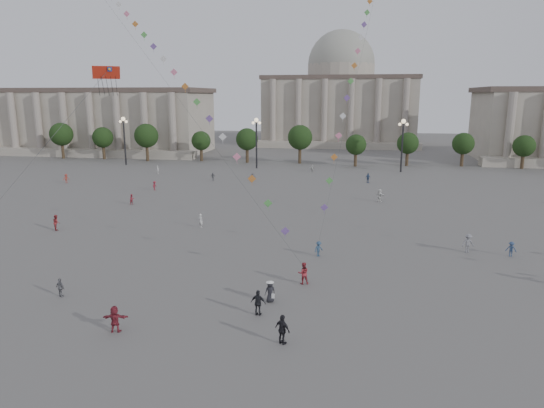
# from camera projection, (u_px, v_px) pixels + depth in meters

# --- Properties ---
(ground) EXTENTS (360.00, 360.00, 0.00)m
(ground) POSITION_uv_depth(u_px,v_px,m) (262.00, 317.00, 33.96)
(ground) COLOR #5E5C58
(ground) RESTS_ON ground
(hall_west) EXTENTS (84.00, 26.22, 17.20)m
(hall_west) POSITION_uv_depth(u_px,v_px,m) (64.00, 121.00, 135.09)
(hall_west) COLOR gray
(hall_west) RESTS_ON ground
(hall_central) EXTENTS (48.30, 34.30, 35.50)m
(hall_central) POSITION_uv_depth(u_px,v_px,m) (340.00, 99.00, 155.05)
(hall_central) COLOR gray
(hall_central) RESTS_ON ground
(tree_row) EXTENTS (137.12, 5.12, 8.00)m
(tree_row) POSITION_uv_depth(u_px,v_px,m) (330.00, 141.00, 107.75)
(tree_row) COLOR #332519
(tree_row) RESTS_ON ground
(lamp_post_far_west) EXTENTS (2.00, 0.90, 10.65)m
(lamp_post_far_west) POSITION_uv_depth(u_px,v_px,m) (124.00, 132.00, 107.27)
(lamp_post_far_west) COLOR #262628
(lamp_post_far_west) RESTS_ON ground
(lamp_post_mid_west) EXTENTS (2.00, 0.90, 10.65)m
(lamp_post_mid_west) POSITION_uv_depth(u_px,v_px,m) (256.00, 134.00, 102.18)
(lamp_post_mid_west) COLOR #262628
(lamp_post_mid_west) RESTS_ON ground
(lamp_post_mid_east) EXTENTS (2.00, 0.90, 10.65)m
(lamp_post_mid_east) POSITION_uv_depth(u_px,v_px,m) (403.00, 136.00, 97.09)
(lamp_post_mid_east) COLOR #262628
(lamp_post_mid_east) RESTS_ON ground
(person_crowd_0) EXTENTS (1.09, 0.92, 1.74)m
(person_crowd_0) POSITION_uv_depth(u_px,v_px,m) (368.00, 178.00, 86.20)
(person_crowd_0) COLOR #334973
(person_crowd_0) RESTS_ON ground
(person_crowd_2) EXTENTS (1.20, 1.17, 1.65)m
(person_crowd_2) POSITION_uv_depth(u_px,v_px,m) (66.00, 178.00, 85.92)
(person_crowd_2) COLOR #9A352A
(person_crowd_2) RESTS_ON ground
(person_crowd_4) EXTENTS (1.29, 1.29, 1.50)m
(person_crowd_4) POSITION_uv_depth(u_px,v_px,m) (312.00, 168.00, 98.77)
(person_crowd_4) COLOR beige
(person_crowd_4) RESTS_ON ground
(person_crowd_6) EXTENTS (1.38, 1.03, 1.90)m
(person_crowd_6) POSITION_uv_depth(u_px,v_px,m) (468.00, 243.00, 47.74)
(person_crowd_6) COLOR slate
(person_crowd_6) RESTS_ON ground
(person_crowd_7) EXTENTS (1.67, 1.58, 1.88)m
(person_crowd_7) POSITION_uv_depth(u_px,v_px,m) (380.00, 195.00, 70.84)
(person_crowd_7) COLOR white
(person_crowd_7) RESTS_ON ground
(person_crowd_10) EXTENTS (0.44, 0.62, 1.62)m
(person_crowd_10) POSITION_uv_depth(u_px,v_px,m) (158.00, 170.00, 96.37)
(person_crowd_10) COLOR beige
(person_crowd_10) RESTS_ON ground
(person_crowd_12) EXTENTS (1.43, 0.57, 1.51)m
(person_crowd_12) POSITION_uv_depth(u_px,v_px,m) (253.00, 177.00, 87.64)
(person_crowd_12) COLOR slate
(person_crowd_12) RESTS_ON ground
(person_crowd_13) EXTENTS (0.73, 0.64, 1.67)m
(person_crowd_13) POSITION_uv_depth(u_px,v_px,m) (201.00, 221.00, 56.83)
(person_crowd_13) COLOR silver
(person_crowd_13) RESTS_ON ground
(person_crowd_14) EXTENTS (1.09, 0.83, 1.49)m
(person_crowd_14) POSITION_uv_depth(u_px,v_px,m) (511.00, 249.00, 46.59)
(person_crowd_14) COLOR navy
(person_crowd_14) RESTS_ON ground
(person_crowd_16) EXTENTS (0.92, 0.51, 1.49)m
(person_crowd_16) POSITION_uv_depth(u_px,v_px,m) (213.00, 177.00, 88.28)
(person_crowd_16) COLOR #5B5C60
(person_crowd_16) RESTS_ON ground
(person_crowd_17) EXTENTS (0.66, 1.02, 1.49)m
(person_crowd_17) POSITION_uv_depth(u_px,v_px,m) (155.00, 186.00, 79.51)
(person_crowd_17) COLOR maroon
(person_crowd_17) RESTS_ON ground
(person_crowd_18) EXTENTS (1.07, 1.10, 1.79)m
(person_crowd_18) POSITION_uv_depth(u_px,v_px,m) (56.00, 222.00, 55.79)
(person_crowd_18) COLOR maroon
(person_crowd_18) RESTS_ON ground
(person_crowd_19) EXTENTS (0.84, 0.91, 1.51)m
(person_crowd_19) POSITION_uv_depth(u_px,v_px,m) (132.00, 199.00, 68.97)
(person_crowd_19) COLOR #9E2B38
(person_crowd_19) RESTS_ON ground
(tourist_1) EXTENTS (1.21, 1.01, 1.94)m
(tourist_1) POSITION_uv_depth(u_px,v_px,m) (283.00, 330.00, 30.06)
(tourist_1) COLOR black
(tourist_1) RESTS_ON ground
(tourist_2) EXTENTS (1.74, 0.83, 1.80)m
(tourist_2) POSITION_uv_depth(u_px,v_px,m) (115.00, 319.00, 31.64)
(tourist_2) COLOR maroon
(tourist_2) RESTS_ON ground
(tourist_3) EXTENTS (0.94, 0.63, 1.49)m
(tourist_3) POSITION_uv_depth(u_px,v_px,m) (60.00, 288.00, 37.23)
(tourist_3) COLOR slate
(tourist_3) RESTS_ON ground
(tourist_4) EXTENTS (1.15, 0.61, 1.87)m
(tourist_4) POSITION_uv_depth(u_px,v_px,m) (258.00, 303.00, 34.03)
(tourist_4) COLOR black
(tourist_4) RESTS_ON ground
(kite_flyer_0) EXTENTS (1.05, 0.92, 1.85)m
(kite_flyer_0) POSITION_uv_depth(u_px,v_px,m) (303.00, 273.00, 39.76)
(kite_flyer_0) COLOR #9C2A33
(kite_flyer_0) RESTS_ON ground
(kite_flyer_1) EXTENTS (1.08, 1.09, 1.51)m
(kite_flyer_1) POSITION_uv_depth(u_px,v_px,m) (319.00, 249.00, 46.66)
(kite_flyer_1) COLOR #2E4A68
(kite_flyer_1) RESTS_ON ground
(hat_person) EXTENTS (0.96, 0.86, 1.69)m
(hat_person) POSITION_uv_depth(u_px,v_px,m) (270.00, 291.00, 36.26)
(hat_person) COLOR black
(hat_person) RESTS_ON ground
(dragon_kite) EXTENTS (3.76, 9.66, 24.09)m
(dragon_kite) POSITION_uv_depth(u_px,v_px,m) (105.00, 83.00, 40.11)
(dragon_kite) COLOR #B62413
(dragon_kite) RESTS_ON ground
(kite_train_west) EXTENTS (43.04, 37.60, 70.26)m
(kite_train_west) POSITION_uv_depth(u_px,v_px,m) (136.00, 30.00, 58.23)
(kite_train_west) COLOR #3F3F3F
(kite_train_west) RESTS_ON ground
(kite_train_mid) EXTENTS (8.84, 48.20, 68.83)m
(kite_train_mid) POSITION_uv_depth(u_px,v_px,m) (371.00, 2.00, 64.91)
(kite_train_mid) COLOR #3F3F3F
(kite_train_mid) RESTS_ON ground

